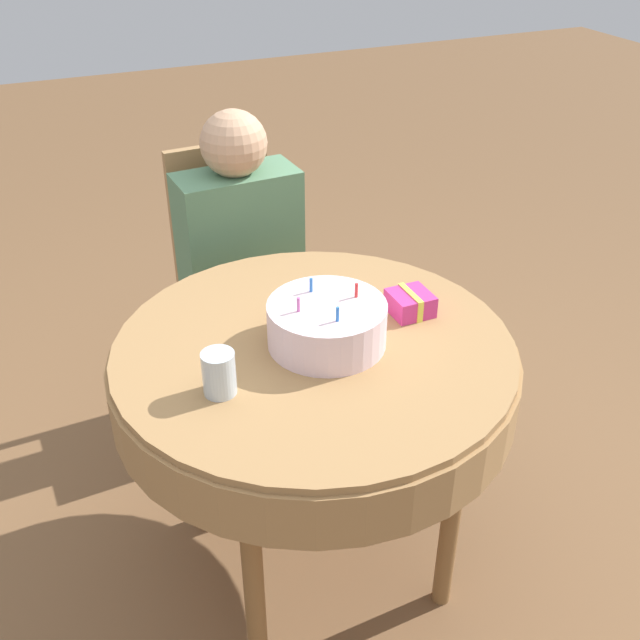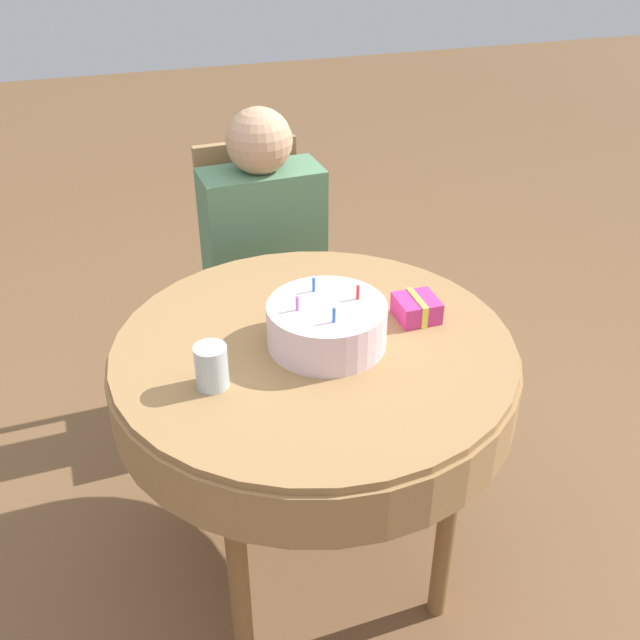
# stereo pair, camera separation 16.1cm
# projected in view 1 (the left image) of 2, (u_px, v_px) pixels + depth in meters

# --- Properties ---
(ground_plane) EXTENTS (12.00, 12.00, 0.00)m
(ground_plane) POSITION_uv_depth(u_px,v_px,m) (315.00, 558.00, 2.24)
(ground_plane) COLOR brown
(dining_table) EXTENTS (1.00, 1.00, 0.78)m
(dining_table) POSITION_uv_depth(u_px,v_px,m) (314.00, 375.00, 1.87)
(dining_table) COLOR #9E7547
(dining_table) RESTS_ON ground_plane
(chair) EXTENTS (0.41, 0.41, 0.98)m
(chair) POSITION_uv_depth(u_px,v_px,m) (235.00, 281.00, 2.62)
(chair) COLOR #A37A4C
(chair) RESTS_ON ground_plane
(person) EXTENTS (0.40, 0.30, 1.14)m
(person) POSITION_uv_depth(u_px,v_px,m) (242.00, 247.00, 2.45)
(person) COLOR tan
(person) RESTS_ON ground_plane
(birthday_cake) EXTENTS (0.29, 0.29, 0.15)m
(birthday_cake) POSITION_uv_depth(u_px,v_px,m) (327.00, 324.00, 1.80)
(birthday_cake) COLOR silver
(birthday_cake) RESTS_ON dining_table
(drinking_glass) EXTENTS (0.07, 0.07, 0.10)m
(drinking_glass) POSITION_uv_depth(u_px,v_px,m) (219.00, 373.00, 1.63)
(drinking_glass) COLOR silver
(drinking_glass) RESTS_ON dining_table
(gift_box) EXTENTS (0.10, 0.11, 0.06)m
(gift_box) POSITION_uv_depth(u_px,v_px,m) (410.00, 303.00, 1.93)
(gift_box) COLOR #D13384
(gift_box) RESTS_ON dining_table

